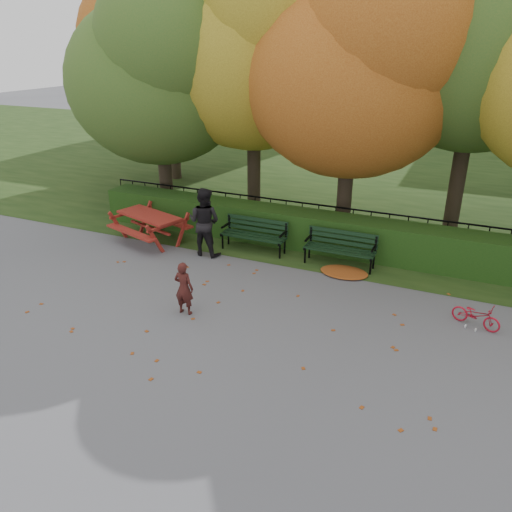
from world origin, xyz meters
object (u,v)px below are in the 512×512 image
at_px(tree_b, 261,37).
at_px(child, 184,288).
at_px(bench_left, 255,232).
at_px(picnic_table, 149,221).
at_px(bicycle, 476,315).
at_px(bench_right, 341,246).
at_px(tree_c, 365,61).
at_px(tree_d, 501,11).
at_px(tree_f, 171,29).
at_px(adult, 204,222).
at_px(tree_a, 162,69).

height_order(tree_b, child, tree_b).
bearing_deg(child, bench_left, -90.66).
xyz_separation_m(picnic_table, child, (3.03, -3.10, -0.06)).
distance_m(tree_b, bicycle, 9.86).
bearing_deg(bench_right, tree_c, 96.70).
bearing_deg(tree_c, child, -109.00).
relative_size(tree_c, bench_left, 4.44).
bearing_deg(child, bicycle, -162.84).
bearing_deg(tree_b, picnic_table, -116.19).
relative_size(tree_b, picnic_table, 3.80).
bearing_deg(bench_right, picnic_table, -172.97).
bearing_deg(bicycle, tree_d, 24.53).
xyz_separation_m(tree_c, tree_d, (3.04, 1.27, 1.16)).
xyz_separation_m(bench_left, picnic_table, (-2.97, -0.66, 0.13)).
xyz_separation_m(tree_c, bench_right, (0.27, -2.26, -4.30)).
height_order(tree_f, bench_left, tree_f).
bearing_deg(child, tree_d, -126.67).
distance_m(tree_f, bench_left, 9.56).
height_order(tree_b, adult, tree_b).
xyz_separation_m(tree_d, bench_right, (-2.78, -3.53, -5.46)).
relative_size(tree_a, tree_c, 0.94).
bearing_deg(tree_b, bench_right, -40.67).
xyz_separation_m(tree_c, picnic_table, (-5.10, -2.92, -4.18)).
relative_size(tree_a, tree_b, 0.85).
height_order(bench_left, adult, adult).
xyz_separation_m(bench_left, bicycle, (5.70, -1.84, -0.27)).
bearing_deg(tree_d, tree_c, -157.39).
bearing_deg(tree_b, bench_left, -69.42).
bearing_deg(picnic_table, bicycle, 9.32).
bearing_deg(tree_a, bench_right, -16.61).
bearing_deg(picnic_table, bench_left, 29.66).
xyz_separation_m(child, adult, (-1.16, 2.96, 0.34)).
relative_size(tree_f, bicycle, 9.47).
distance_m(tree_a, tree_d, 9.33).
relative_size(tree_d, bicycle, 9.88).
height_order(picnic_table, bicycle, picnic_table).
height_order(tree_a, tree_b, tree_b).
relative_size(tree_b, bench_left, 4.88).
xyz_separation_m(bench_right, adult, (-3.50, -0.80, 0.40)).
bearing_deg(tree_a, tree_b, 23.05).
distance_m(tree_c, bench_right, 4.87).
bearing_deg(tree_a, tree_c, 3.65).
bearing_deg(tree_f, bench_left, -43.51).
bearing_deg(tree_b, child, -79.96).
xyz_separation_m(tree_c, child, (-2.07, -6.02, -4.24)).
bearing_deg(tree_b, tree_a, -156.95).
distance_m(tree_b, tree_f, 5.32).
relative_size(tree_d, tree_f, 1.04).
xyz_separation_m(tree_d, bench_left, (-5.18, -3.53, -5.46)).
relative_size(tree_f, bench_left, 5.10).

